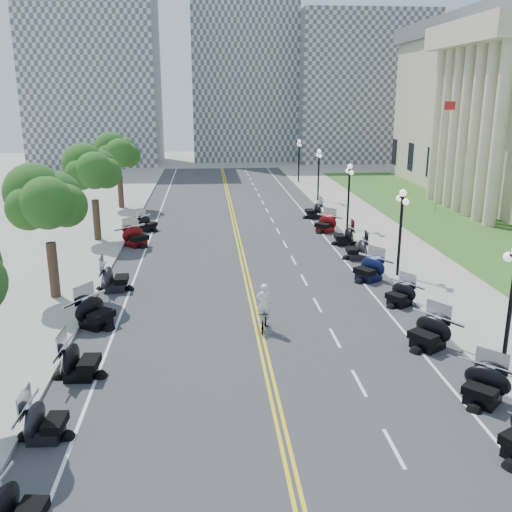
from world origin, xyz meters
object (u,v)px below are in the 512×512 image
object	(u,v)px
bicycle	(264,320)
cyclist_rider	(264,290)
flagpole	(440,156)
motorcycle_n_3	(484,384)

from	to	relation	value
bicycle	cyclist_rider	size ratio (longest dim) A/B	0.88
flagpole	cyclist_rider	size ratio (longest dim) A/B	5.41
cyclist_rider	flagpole	bearing A→B (deg)	-125.49
flagpole	cyclist_rider	xyz separation A→B (m)	(-17.78, -24.93, -3.10)
flagpole	cyclist_rider	bearing A→B (deg)	-125.49
flagpole	bicycle	bearing A→B (deg)	-125.49
motorcycle_n_3	bicycle	distance (m)	9.61
cyclist_rider	bicycle	bearing A→B (deg)	-0.00
flagpole	cyclist_rider	distance (m)	30.78
flagpole	motorcycle_n_3	size ratio (longest dim) A/B	4.97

